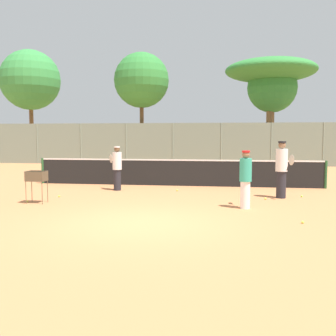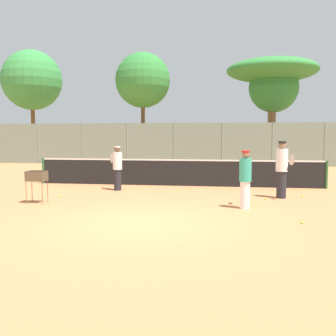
{
  "view_description": "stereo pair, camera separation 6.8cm",
  "coord_description": "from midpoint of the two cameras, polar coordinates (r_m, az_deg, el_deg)",
  "views": [
    {
      "loc": [
        1.92,
        -8.78,
        2.04
      ],
      "look_at": [
        0.13,
        3.47,
        1.0
      ],
      "focal_mm": 42.0,
      "sensor_mm": 36.0,
      "label": 1
    },
    {
      "loc": [
        1.98,
        -8.77,
        2.04
      ],
      "look_at": [
        0.13,
        3.47,
        1.0
      ],
      "focal_mm": 42.0,
      "sensor_mm": 36.0,
      "label": 2
    }
  ],
  "objects": [
    {
      "name": "parked_car",
      "position": [
        30.96,
        16.42,
        2.05
      ],
      "size": [
        4.2,
        1.7,
        1.6
      ],
      "color": "#3F4C8C",
      "rests_on": "ground_plane"
    },
    {
      "name": "tennis_net",
      "position": [
        15.79,
        1.49,
        -0.59
      ],
      "size": [
        11.55,
        0.1,
        1.07
      ],
      "color": "#26592D",
      "rests_on": "ground_plane"
    },
    {
      "name": "tennis_ball_3",
      "position": [
        14.35,
        1.51,
        -3.24
      ],
      "size": [
        0.07,
        0.07,
        0.07
      ],
      "primitive_type": "sphere",
      "color": "#D1E54C",
      "rests_on": "ground_plane"
    },
    {
      "name": "tennis_ball_0",
      "position": [
        12.85,
        14.12,
        -4.33
      ],
      "size": [
        0.07,
        0.07,
        0.07
      ],
      "primitive_type": "sphere",
      "color": "#D1E54C",
      "rests_on": "ground_plane"
    },
    {
      "name": "player_white_outfit",
      "position": [
        14.6,
        -7.23,
        0.08
      ],
      "size": [
        0.66,
        0.72,
        1.63
      ],
      "rotation": [
        0.0,
        0.0,
        2.29
      ],
      "color": "#26262D",
      "rests_on": "ground_plane"
    },
    {
      "name": "tennis_ball_5",
      "position": [
        12.72,
        -19.61,
        -4.56
      ],
      "size": [
        0.07,
        0.07,
        0.07
      ],
      "primitive_type": "sphere",
      "color": "#D1E54C",
      "rests_on": "ground_plane"
    },
    {
      "name": "ball_cart",
      "position": [
        12.41,
        -18.36,
        -1.48
      ],
      "size": [
        0.56,
        0.41,
        0.97
      ],
      "color": "brown",
      "rests_on": "ground_plane"
    },
    {
      "name": "player_yellow_shirt",
      "position": [
        13.19,
        16.34,
        -0.1
      ],
      "size": [
        0.51,
        0.89,
        1.85
      ],
      "rotation": [
        0.0,
        0.0,
        5.13
      ],
      "color": "#26262D",
      "rests_on": "ground_plane"
    },
    {
      "name": "tree_2",
      "position": [
        29.33,
        -3.61,
        12.55
      ],
      "size": [
        4.0,
        4.0,
        8.02
      ],
      "color": "brown",
      "rests_on": "ground_plane"
    },
    {
      "name": "tree_3",
      "position": [
        32.57,
        14.93,
        13.39
      ],
      "size": [
        7.07,
        7.07,
        7.96
      ],
      "color": "brown",
      "rests_on": "ground_plane"
    },
    {
      "name": "ground_plane",
      "position": [
        9.22,
        -3.85,
        -7.99
      ],
      "size": [
        80.0,
        80.0,
        0.0
      ],
      "primitive_type": "plane",
      "color": "#D37F4C"
    },
    {
      "name": "tree_0",
      "position": [
        34.31,
        -19.1,
        11.93
      ],
      "size": [
        4.81,
        4.81,
        8.88
      ],
      "color": "brown",
      "rests_on": "ground_plane"
    },
    {
      "name": "player_red_cap",
      "position": [
        11.07,
        11.33,
        -1.51
      ],
      "size": [
        0.33,
        0.88,
        1.62
      ],
      "rotation": [
        0.0,
        0.0,
        1.46
      ],
      "color": "white",
      "rests_on": "ground_plane"
    },
    {
      "name": "back_fence",
      "position": [
        26.64,
        4.43,
        3.47
      ],
      "size": [
        29.54,
        0.08,
        2.86
      ],
      "color": "gray",
      "rests_on": "ground_plane"
    },
    {
      "name": "tree_1",
      "position": [
        32.67,
        15.14,
        11.1
      ],
      "size": [
        3.89,
        3.89,
        7.71
      ],
      "color": "brown",
      "rests_on": "ground_plane"
    },
    {
      "name": "tennis_ball_4",
      "position": [
        13.46,
        -15.34,
        -3.95
      ],
      "size": [
        0.07,
        0.07,
        0.07
      ],
      "primitive_type": "sphere",
      "color": "#D1E54C",
      "rests_on": "ground_plane"
    },
    {
      "name": "tennis_ball_2",
      "position": [
        13.67,
        19.0,
        -3.91
      ],
      "size": [
        0.07,
        0.07,
        0.07
      ],
      "primitive_type": "sphere",
      "color": "#D1E54C",
      "rests_on": "ground_plane"
    },
    {
      "name": "tennis_ball_1",
      "position": [
        9.65,
        19.08,
        -7.46
      ],
      "size": [
        0.07,
        0.07,
        0.07
      ],
      "primitive_type": "sphere",
      "color": "#D1E54C",
      "rests_on": "ground_plane"
    }
  ]
}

